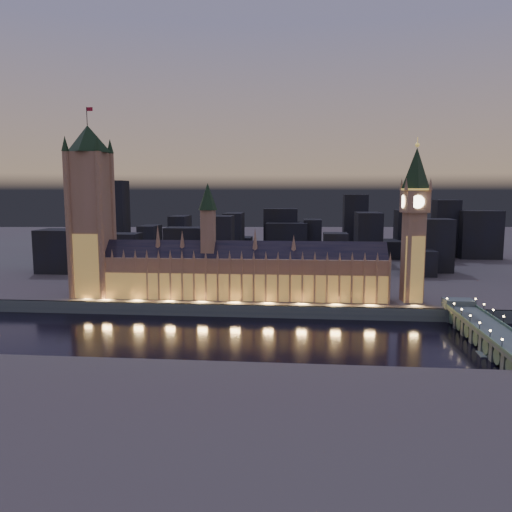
# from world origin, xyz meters

# --- Properties ---
(ground_plane) EXTENTS (2000.00, 2000.00, 0.00)m
(ground_plane) POSITION_xyz_m (0.00, 0.00, 0.00)
(ground_plane) COLOR black
(ground_plane) RESTS_ON ground
(north_bank) EXTENTS (2000.00, 960.00, 8.00)m
(north_bank) POSITION_xyz_m (0.00, 520.00, 4.00)
(north_bank) COLOR #4F3A3F
(north_bank) RESTS_ON ground
(embankment_wall) EXTENTS (2000.00, 2.50, 8.00)m
(embankment_wall) POSITION_xyz_m (0.00, 41.00, 4.00)
(embankment_wall) COLOR #455256
(embankment_wall) RESTS_ON ground
(palace_of_westminster) EXTENTS (202.00, 22.31, 78.00)m
(palace_of_westminster) POSITION_xyz_m (-9.16, 61.75, 26.37)
(palace_of_westminster) COLOR #936C49
(palace_of_westminster) RESTS_ON north_bank
(victoria_tower) EXTENTS (31.68, 31.68, 128.76)m
(victoria_tower) POSITION_xyz_m (-110.00, 61.93, 72.04)
(victoria_tower) COLOR #936C49
(victoria_tower) RESTS_ON north_bank
(elizabeth_tower) EXTENTS (18.00, 18.00, 106.90)m
(elizabeth_tower) POSITION_xyz_m (108.00, 61.92, 67.56)
(elizabeth_tower) COLOR #936C49
(elizabeth_tower) RESTS_ON north_bank
(westminster_bridge) EXTENTS (18.05, 113.00, 15.90)m
(westminster_bridge) POSITION_xyz_m (133.42, -3.45, 5.99)
(westminster_bridge) COLOR #455256
(westminster_bridge) RESTS_ON ground
(city_backdrop) EXTENTS (453.05, 215.63, 84.32)m
(city_backdrop) POSITION_xyz_m (32.79, 247.78, 30.91)
(city_backdrop) COLOR black
(city_backdrop) RESTS_ON north_bank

